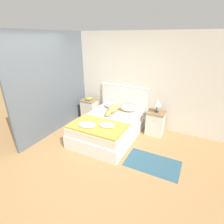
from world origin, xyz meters
name	(u,v)px	position (x,y,z in m)	size (l,w,h in m)	color
ground_plane	(81,158)	(0.00, 0.00, 0.00)	(16.00, 16.00, 0.00)	tan
wall_back	(122,79)	(0.00, 2.13, 1.27)	(9.00, 0.06, 2.55)	silver
wall_side_left	(60,82)	(-1.34, 1.05, 1.27)	(0.06, 3.10, 2.55)	slate
bed	(109,127)	(0.11, 1.08, 0.25)	(1.36, 1.91, 0.51)	white
headboard	(124,103)	(0.11, 2.06, 0.59)	(1.44, 0.06, 1.13)	white
nightstand_left	(90,109)	(-0.92, 1.76, 0.32)	(0.45, 0.42, 0.63)	silver
nightstand_right	(155,123)	(1.15, 1.76, 0.32)	(0.45, 0.42, 0.63)	silver
pillow_left	(112,105)	(-0.14, 1.79, 0.58)	(0.47, 0.40, 0.15)	beige
pillow_right	(128,108)	(0.36, 1.79, 0.58)	(0.47, 0.40, 0.15)	beige
quilt	(97,126)	(0.10, 0.56, 0.54)	(1.26, 0.77, 0.09)	gold
dog	(113,109)	(0.05, 1.47, 0.62)	(0.23, 0.81, 0.23)	tan
book_stack	(89,99)	(-0.92, 1.76, 0.65)	(0.18, 0.24, 0.04)	#285689
table_lamp	(157,103)	(1.15, 1.76, 0.87)	(0.21, 0.21, 0.33)	#2D2D33
rug	(152,163)	(1.43, 0.53, 0.00)	(1.10, 0.67, 0.00)	#335B70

